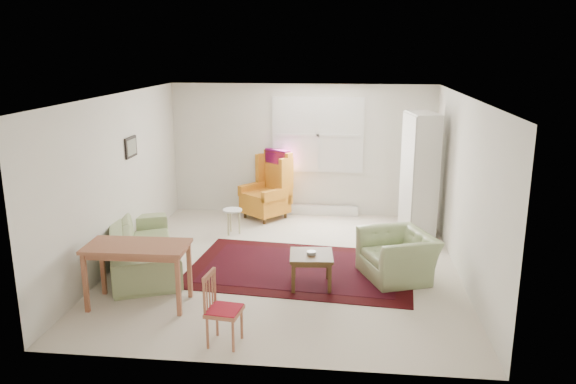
# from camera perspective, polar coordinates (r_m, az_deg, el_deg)

# --- Properties ---
(room) EXTENTS (5.04, 5.54, 2.51)m
(room) POSITION_cam_1_polar(r_m,az_deg,el_deg) (8.26, 0.06, 1.23)
(room) COLOR beige
(room) RESTS_ON ground
(rug) EXTENTS (3.39, 2.35, 0.03)m
(rug) POSITION_cam_1_polar(r_m,az_deg,el_deg) (8.29, 1.30, -7.74)
(rug) COLOR black
(rug) RESTS_ON ground
(sofa) EXTENTS (1.74, 2.47, 0.93)m
(sofa) POSITION_cam_1_polar(r_m,az_deg,el_deg) (8.54, -14.61, -4.34)
(sofa) COLOR #8FA16B
(sofa) RESTS_ON ground
(armchair) EXTENTS (1.18, 1.25, 0.78)m
(armchair) POSITION_cam_1_polar(r_m,az_deg,el_deg) (8.03, 11.08, -5.93)
(armchair) COLOR #8FA16B
(armchair) RESTS_ON ground
(wingback_chair) EXTENTS (1.07, 1.08, 1.28)m
(wingback_chair) POSITION_cam_1_polar(r_m,az_deg,el_deg) (10.56, -2.36, 0.71)
(wingback_chair) COLOR orange
(wingback_chair) RESTS_ON ground
(coffee_table) EXTENTS (0.62, 0.62, 0.47)m
(coffee_table) POSITION_cam_1_polar(r_m,az_deg,el_deg) (7.65, 2.37, -7.93)
(coffee_table) COLOR #442E15
(coffee_table) RESTS_ON ground
(stool) EXTENTS (0.34, 0.34, 0.45)m
(stool) POSITION_cam_1_polar(r_m,az_deg,el_deg) (9.80, -5.64, -2.98)
(stool) COLOR white
(stool) RESTS_ON ground
(cabinet) EXTENTS (0.57, 0.90, 2.11)m
(cabinet) POSITION_cam_1_polar(r_m,az_deg,el_deg) (9.78, 13.24, 1.72)
(cabinet) COLOR silver
(cabinet) RESTS_ON ground
(desk) EXTENTS (1.27, 0.66, 0.80)m
(desk) POSITION_cam_1_polar(r_m,az_deg,el_deg) (7.32, -14.92, -8.13)
(desk) COLOR #A36141
(desk) RESTS_ON ground
(desk_chair) EXTENTS (0.40, 0.40, 0.82)m
(desk_chair) POSITION_cam_1_polar(r_m,az_deg,el_deg) (6.22, -6.50, -11.75)
(desk_chair) COLOR #A36141
(desk_chair) RESTS_ON ground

